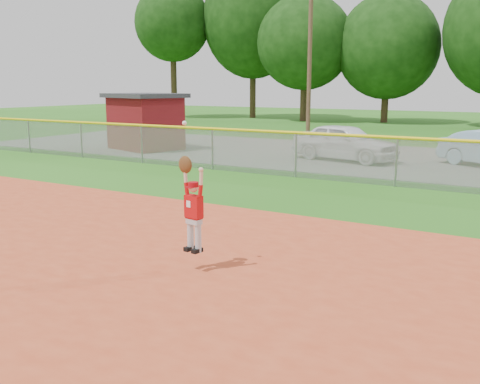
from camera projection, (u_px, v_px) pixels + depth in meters
ground at (222, 296)px, 7.89m from camera, size 120.00×120.00×0.00m
parking_strip at (433, 162)px, 21.45m from camera, size 44.00×10.00×0.03m
car_white_a at (345, 142)px, 21.72m from camera, size 4.64×2.60×1.49m
utility_shed at (145, 121)px, 25.48m from camera, size 4.20×3.67×2.66m
outfield_fence at (397, 158)px, 16.20m from camera, size 40.06×0.10×1.55m
ballplayer at (192, 205)px, 8.70m from camera, size 0.52×0.25×2.14m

